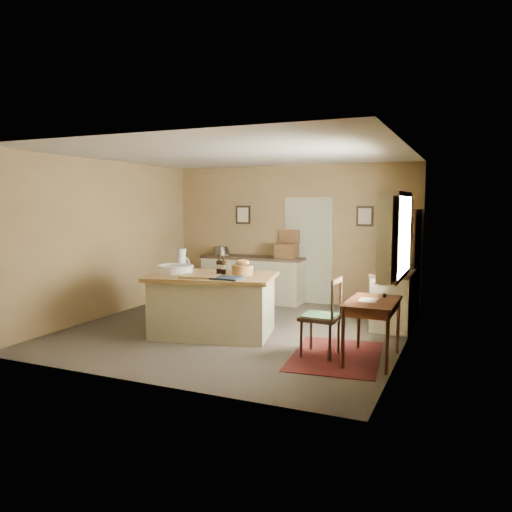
% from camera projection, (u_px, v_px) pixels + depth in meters
% --- Properties ---
extents(ground, '(5.00, 5.00, 0.00)m').
position_uv_depth(ground, '(238.00, 330.00, 7.78)').
color(ground, '#4F463C').
rests_on(ground, ground).
extents(wall_back, '(5.00, 0.10, 2.70)m').
position_uv_depth(wall_back, '(291.00, 234.00, 9.91)').
color(wall_back, '#9A7C50').
rests_on(wall_back, ground).
extents(wall_front, '(5.00, 0.10, 2.70)m').
position_uv_depth(wall_front, '(137.00, 261.00, 5.35)').
color(wall_front, '#9A7C50').
rests_on(wall_front, ground).
extents(wall_left, '(0.10, 5.00, 2.70)m').
position_uv_depth(wall_left, '(107.00, 239.00, 8.62)').
color(wall_left, '#9A7C50').
rests_on(wall_left, ground).
extents(wall_right, '(0.10, 5.00, 2.70)m').
position_uv_depth(wall_right, '(406.00, 250.00, 6.64)').
color(wall_right, '#9A7C50').
rests_on(wall_right, ground).
extents(ceiling, '(5.00, 5.00, 0.00)m').
position_uv_depth(ceiling, '(237.00, 154.00, 7.49)').
color(ceiling, silver).
rests_on(ceiling, wall_back).
extents(door, '(0.97, 0.06, 2.11)m').
position_uv_depth(door, '(308.00, 250.00, 9.78)').
color(door, '#ACAD92').
rests_on(door, ground).
extents(framed_prints, '(2.82, 0.02, 0.38)m').
position_uv_depth(framed_prints, '(301.00, 215.00, 9.77)').
color(framed_prints, black).
rests_on(framed_prints, ground).
extents(window, '(0.25, 1.99, 1.12)m').
position_uv_depth(window, '(399.00, 235.00, 6.47)').
color(window, beige).
rests_on(window, ground).
extents(work_island, '(2.03, 1.55, 1.20)m').
position_uv_depth(work_island, '(212.00, 303.00, 7.45)').
color(work_island, beige).
rests_on(work_island, ground).
extents(sideboard, '(2.09, 0.59, 1.18)m').
position_uv_depth(sideboard, '(253.00, 277.00, 10.01)').
color(sideboard, beige).
rests_on(sideboard, ground).
extents(rug, '(1.27, 1.71, 0.01)m').
position_uv_depth(rug, '(336.00, 356.00, 6.43)').
color(rug, '#4E1010').
rests_on(rug, ground).
extents(writing_desk, '(0.60, 0.98, 0.82)m').
position_uv_depth(writing_desk, '(372.00, 308.00, 6.18)').
color(writing_desk, '#3A1B0E').
rests_on(writing_desk, ground).
extents(desk_chair, '(0.49, 0.49, 1.00)m').
position_uv_depth(desk_chair, '(320.00, 318.00, 6.41)').
color(desk_chair, '#2F1E14').
rests_on(desk_chair, ground).
extents(right_cabinet, '(0.60, 1.08, 0.99)m').
position_uv_depth(right_cabinet, '(394.00, 299.00, 7.89)').
color(right_cabinet, beige).
rests_on(right_cabinet, ground).
extents(shelving_unit, '(0.32, 0.84, 1.86)m').
position_uv_depth(shelving_unit, '(411.00, 264.00, 8.57)').
color(shelving_unit, '#2F1E14').
rests_on(shelving_unit, ground).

